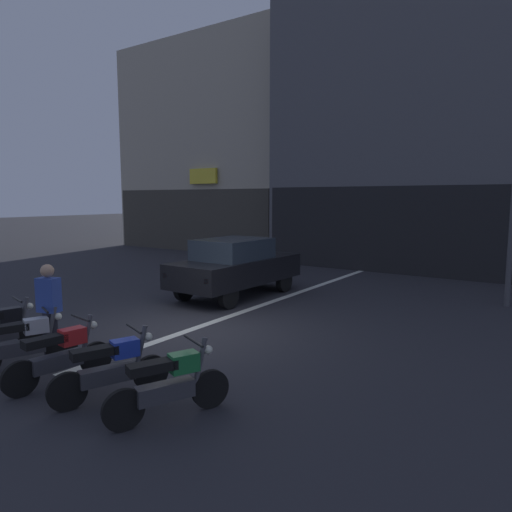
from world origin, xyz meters
TOP-DOWN VIEW (x-y plane):
  - ground_plane at (0.00, 0.00)m, footprint 120.00×120.00m
  - lane_centre_line at (0.00, 6.00)m, footprint 0.20×18.00m
  - building_corner_left at (-10.07, 14.58)m, footprint 10.49×7.38m
  - building_mid_block at (0.94, 14.58)m, footprint 10.38×9.78m
  - car_black_crossing_near at (-1.22, 3.29)m, footprint 1.86×4.14m
  - motorcycle_silver_row_left_mid at (-0.68, -3.11)m, footprint 0.71×1.59m
  - motorcycle_red_row_centre at (0.37, -3.13)m, footprint 0.55×1.66m
  - motorcycle_blue_row_right_mid at (1.42, -3.04)m, footprint 0.72×1.58m
  - motorcycle_green_row_rightmost at (2.47, -2.99)m, footprint 0.76×1.56m
  - person_by_motorcycles at (-0.69, -2.64)m, footprint 0.41×0.31m

SIDE VIEW (x-z plane):
  - ground_plane at x=0.00m, z-range 0.00..0.00m
  - lane_centre_line at x=0.00m, z-range 0.00..0.01m
  - motorcycle_silver_row_left_mid at x=-0.68m, z-range -0.03..0.95m
  - motorcycle_red_row_centre at x=0.37m, z-range -0.03..0.95m
  - motorcycle_blue_row_right_mid at x=1.42m, z-range -0.03..0.95m
  - motorcycle_green_row_rightmost at x=2.47m, z-range -0.03..0.95m
  - person_by_motorcycles at x=-0.69m, z-range 0.02..1.69m
  - car_black_crossing_near at x=-1.22m, z-range 0.07..1.71m
  - building_corner_left at x=-10.07m, z-range -0.02..10.97m
  - building_mid_block at x=0.94m, z-range -0.01..16.03m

